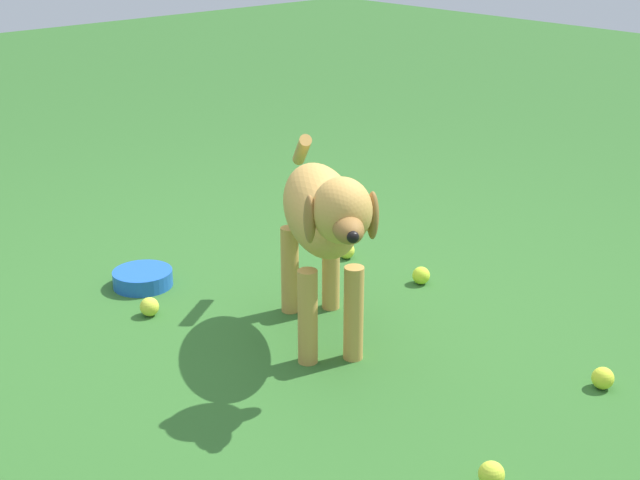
{
  "coord_description": "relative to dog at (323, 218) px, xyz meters",
  "views": [
    {
      "loc": [
        -2.1,
        1.69,
        1.38
      ],
      "look_at": [
        -0.1,
        -0.13,
        0.33
      ],
      "focal_mm": 51.16,
      "sensor_mm": 36.0,
      "label": 1
    }
  ],
  "objects": [
    {
      "name": "tennis_ball_1",
      "position": [
        -0.85,
        0.22,
        -0.39
      ],
      "size": [
        0.07,
        0.07,
        0.07
      ],
      "primitive_type": "sphere",
      "color": "#C6D536",
      "rests_on": "ground"
    },
    {
      "name": "ground",
      "position": [
        0.15,
        0.1,
        -0.43
      ],
      "size": [
        14.0,
        14.0,
        0.0
      ],
      "primitive_type": "plane",
      "color": "#2D6026"
    },
    {
      "name": "tennis_ball_2",
      "position": [
        -0.78,
        -0.4,
        -0.39
      ],
      "size": [
        0.07,
        0.07,
        0.07
      ],
      "primitive_type": "sphere",
      "color": "#CFDB32",
      "rests_on": "ground"
    },
    {
      "name": "tennis_ball_4",
      "position": [
        0.09,
        -0.58,
        -0.39
      ],
      "size": [
        0.07,
        0.07,
        0.07
      ],
      "primitive_type": "sphere",
      "color": "#C3E330",
      "rests_on": "ground"
    },
    {
      "name": "dog",
      "position": [
        0.0,
        0.0,
        0.0
      ],
      "size": [
        0.83,
        0.56,
        0.64
      ],
      "rotation": [
        0.0,
        0.0,
        2.58
      ],
      "color": "#C69347",
      "rests_on": "ground"
    },
    {
      "name": "water_bowl",
      "position": [
        0.77,
        0.2,
        -0.4
      ],
      "size": [
        0.22,
        0.22,
        0.06
      ],
      "primitive_type": "cylinder",
      "color": "blue",
      "rests_on": "ground"
    },
    {
      "name": "tennis_ball_0",
      "position": [
        0.46,
        -0.55,
        -0.39
      ],
      "size": [
        0.07,
        0.07,
        0.07
      ],
      "primitive_type": "sphere",
      "color": "#D0D93B",
      "rests_on": "ground"
    },
    {
      "name": "tennis_ball_3",
      "position": [
        0.54,
        0.31,
        -0.39
      ],
      "size": [
        0.07,
        0.07,
        0.07
      ],
      "primitive_type": "sphere",
      "color": "#CDD63B",
      "rests_on": "ground"
    }
  ]
}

